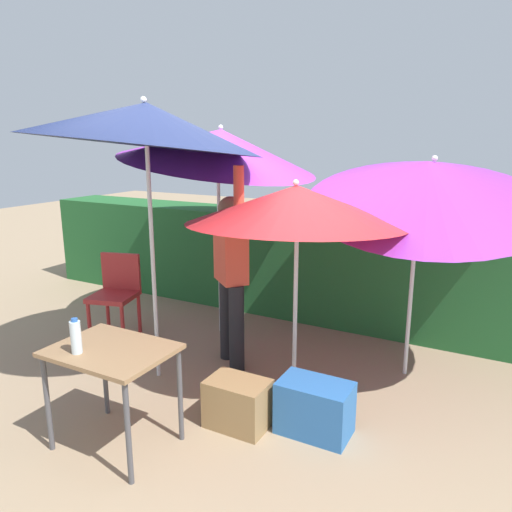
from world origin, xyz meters
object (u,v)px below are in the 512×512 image
Objects in this scene: crate_cardboard at (238,403)px; folding_table at (112,360)px; bottle_water at (76,337)px; umbrella_orange at (296,205)px; umbrella_navy at (145,124)px; cooler_box at (315,408)px; umbrella_rainbow at (426,182)px; umbrella_yellow at (219,147)px; person_vendor at (231,269)px; chair_plastic at (116,290)px.

crate_cardboard is 0.98m from folding_table.
umbrella_orange is at bearing 59.83° from bottle_water.
umbrella_navy is 2.56m from cooler_box.
umbrella_yellow reaches higher than umbrella_rainbow.
crate_cardboard is (-0.11, -0.76, -1.40)m from umbrella_orange.
umbrella_navy reaches higher than person_vendor.
umbrella_rainbow is at bearing 51.62° from bottle_water.
umbrella_yellow reaches higher than folding_table.
crate_cardboard is at bearing 44.33° from bottle_water.
umbrella_yellow is at bearing 128.49° from person_vendor.
umbrella_orange is 0.71× the size of umbrella_navy.
chair_plastic is 2.66m from cooler_box.
crate_cardboard is at bearing -98.18° from umbrella_orange.
chair_plastic reaches higher than cooler_box.
cooler_box is (1.10, -0.67, -0.74)m from person_vendor.
umbrella_yellow reaches higher than crate_cardboard.
umbrella_navy is 2.31m from crate_cardboard.
umbrella_orange is at bearing 81.82° from crate_cardboard.
person_vendor is 1.63m from bottle_water.
folding_table is (-0.63, -0.59, 0.46)m from crate_cardboard.
umbrella_navy reaches higher than umbrella_yellow.
umbrella_navy is 1.45m from person_vendor.
umbrella_orange is at bearing 126.59° from cooler_box.
umbrella_rainbow reaches higher than bottle_water.
umbrella_navy is 2.02m from chair_plastic.
umbrella_orange is at bearing 61.40° from folding_table.
umbrella_navy is 5.56× the size of crate_cardboard.
umbrella_navy is at bearing 174.22° from cooler_box.
umbrella_navy is 1.88m from folding_table.
umbrella_yellow is at bearing 98.02° from bottle_water.
person_vendor is (0.52, -0.66, -1.07)m from umbrella_yellow.
cooler_box is 1.74m from bottle_water.
crate_cardboard is at bearing -123.90° from umbrella_rainbow.
chair_plastic is at bearing -168.96° from umbrella_rainbow.
umbrella_navy is at bearing -133.02° from person_vendor.
umbrella_rainbow is at bearing -1.81° from umbrella_yellow.
umbrella_navy is at bearing -87.92° from umbrella_yellow.
umbrella_yellow is 1.88m from chair_plastic.
umbrella_rainbow is 1.84m from person_vendor.
chair_plastic is at bearing 156.69° from crate_cardboard.
cooler_box is 0.57m from crate_cardboard.
crate_cardboard is at bearing -23.31° from chair_plastic.
umbrella_yellow is (-2.07, 0.07, 0.26)m from umbrella_rainbow.
person_vendor is at bearing -159.14° from umbrella_rainbow.
cooler_box is at bearing -53.41° from umbrella_orange.
chair_plastic is (-2.99, -0.58, -1.23)m from umbrella_rainbow.
umbrella_rainbow is 2.09m from umbrella_yellow.
umbrella_navy reaches higher than folding_table.
umbrella_orange is (-0.87, -0.69, -0.17)m from umbrella_rainbow.
folding_table is at bearing -136.65° from crate_cardboard.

